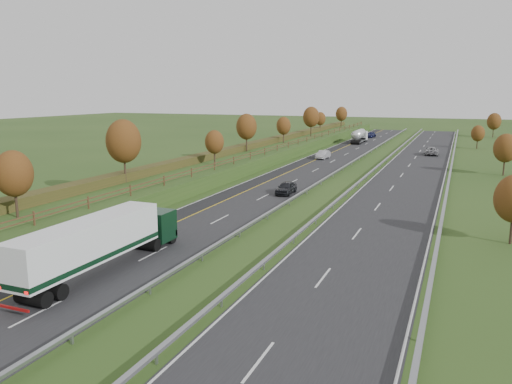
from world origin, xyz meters
TOP-DOWN VIEW (x-y plane):
  - ground at (8.00, 55.00)m, footprint 400.00×400.00m
  - near_carriageway at (0.00, 60.00)m, footprint 10.50×200.00m
  - far_carriageway at (16.50, 60.00)m, footprint 10.50×200.00m
  - hard_shoulder at (-3.75, 60.00)m, footprint 3.00×200.00m
  - lane_markings at (6.40, 59.88)m, footprint 26.75×200.00m
  - embankment_left at (-13.00, 60.00)m, footprint 12.00×200.00m
  - hedge_left at (-15.00, 60.00)m, footprint 2.20×180.00m
  - fence_left at (-8.50, 59.59)m, footprint 0.12×189.06m
  - median_barrier_near at (5.70, 60.00)m, footprint 0.32×200.00m
  - median_barrier_far at (10.80, 60.00)m, footprint 0.32×200.00m
  - outer_barrier_far at (22.30, 60.00)m, footprint 0.32×200.00m
  - trees_left at (-12.64, 56.63)m, footprint 6.64×164.30m
  - trees_far at (29.80, 89.21)m, footprint 8.45×118.60m
  - box_lorry at (0.22, 6.00)m, footprint 2.58×16.28m
  - road_tanker at (-1.02, 108.98)m, footprint 2.40×11.22m
  - car_dark_near at (3.25, 38.02)m, footprint 1.98×4.69m
  - car_silver_mid at (-1.44, 74.00)m, footprint 1.98×4.96m
  - car_small_far at (-0.98, 125.98)m, footprint 2.71×5.44m
  - car_oncoming at (17.94, 88.56)m, footprint 3.13×6.10m

SIDE VIEW (x-z plane):
  - ground at x=8.00m, z-range 0.00..0.00m
  - near_carriageway at x=0.00m, z-range 0.00..0.04m
  - far_carriageway at x=16.50m, z-range 0.00..0.04m
  - hard_shoulder at x=-3.75m, z-range 0.00..0.04m
  - lane_markings at x=6.40m, z-range 0.04..0.05m
  - median_barrier_near at x=5.70m, z-range 0.26..0.97m
  - median_barrier_far at x=10.80m, z-range 0.26..0.97m
  - outer_barrier_far at x=22.30m, z-range 0.26..0.97m
  - car_small_far at x=-0.98m, z-range 0.04..1.56m
  - car_dark_near at x=3.25m, z-range 0.04..1.62m
  - car_silver_mid at x=-1.44m, z-range 0.04..1.65m
  - car_oncoming at x=17.94m, z-range 0.04..1.69m
  - embankment_left at x=-13.00m, z-range 0.00..2.00m
  - road_tanker at x=-1.02m, z-range 0.13..3.59m
  - box_lorry at x=0.22m, z-range 0.30..4.36m
  - hedge_left at x=-15.00m, z-range 2.00..3.10m
  - fence_left at x=-8.50m, z-range 2.13..3.33m
  - trees_far at x=29.80m, z-range 0.69..7.81m
  - trees_left at x=-12.64m, z-range 2.53..10.20m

